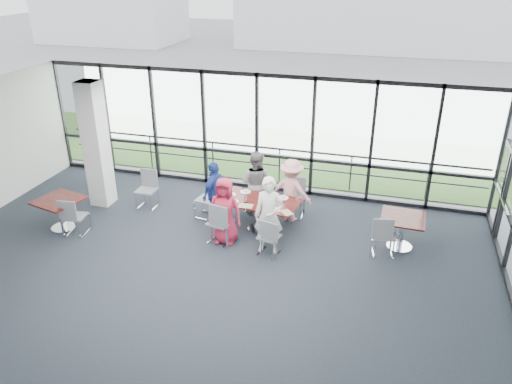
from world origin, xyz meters
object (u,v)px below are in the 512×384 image
(chair_main_fr, at_px, (295,199))
(side_table_left, at_px, (59,204))
(chair_spare_lb, at_px, (146,190))
(chair_spare_r, at_px, (384,235))
(chair_main_fl, at_px, (254,194))
(chair_main_nr, at_px, (269,237))
(chair_spare_la, at_px, (75,216))
(chair_main_end, at_px, (207,199))
(diner_far_right, at_px, (291,191))
(diner_near_left, at_px, (225,211))
(side_table_right, at_px, (403,221))
(diner_near_right, at_px, (269,216))
(main_table, at_px, (260,206))
(chair_main_nl, at_px, (220,222))
(structural_column, at_px, (96,145))
(diner_end, at_px, (215,192))
(diner_far_left, at_px, (256,183))

(chair_main_fr, bearing_deg, side_table_left, 22.48)
(chair_spare_lb, height_order, chair_spare_r, chair_spare_lb)
(chair_main_fr, bearing_deg, chair_main_fl, -1.45)
(chair_main_nr, relative_size, chair_spare_la, 0.94)
(chair_main_end, distance_m, chair_spare_r, 4.30)
(diner_far_right, relative_size, chair_main_nr, 1.84)
(diner_near_left, xyz_separation_m, chair_main_nr, (1.08, -0.24, -0.35))
(side_table_left, height_order, chair_main_end, chair_main_end)
(side_table_right, bearing_deg, chair_spare_lb, 178.03)
(side_table_left, height_order, chair_main_nr, chair_main_nr)
(side_table_right, bearing_deg, chair_spare_r, -131.72)
(chair_main_nr, bearing_deg, diner_near_left, -178.44)
(side_table_left, distance_m, diner_near_right, 4.97)
(side_table_right, xyz_separation_m, chair_main_fr, (-2.56, 0.82, -0.17))
(chair_main_end, bearing_deg, diner_far_right, 110.73)
(main_table, xyz_separation_m, chair_main_nl, (-0.69, -0.81, -0.12))
(structural_column, bearing_deg, chair_main_nr, -14.40)
(diner_near_left, distance_m, chair_spare_r, 3.48)
(chair_main_nl, relative_size, chair_main_fl, 1.10)
(side_table_right, distance_m, diner_end, 4.34)
(side_table_left, relative_size, side_table_right, 1.19)
(structural_column, xyz_separation_m, diner_end, (3.17, -0.12, -0.83))
(side_table_left, distance_m, diner_end, 3.63)
(diner_end, bearing_deg, side_table_right, 105.03)
(side_table_left, distance_m, chair_spare_r, 7.41)
(diner_far_right, height_order, chair_spare_la, diner_far_right)
(diner_near_left, relative_size, diner_far_left, 0.95)
(diner_near_right, bearing_deg, chair_main_fr, 77.92)
(side_table_right, distance_m, diner_near_right, 2.92)
(diner_near_left, height_order, diner_end, diner_near_left)
(diner_far_left, bearing_deg, chair_main_fl, -49.15)
(structural_column, xyz_separation_m, chair_main_nl, (3.62, -1.04, -1.11))
(diner_near_left, height_order, chair_main_fl, diner_near_left)
(structural_column, relative_size, chair_spare_lb, 3.33)
(diner_near_left, bearing_deg, main_table, 50.52)
(structural_column, bearing_deg, chair_spare_la, -79.43)
(chair_spare_r, bearing_deg, chair_main_nr, -174.99)
(chair_main_nr, distance_m, chair_spare_lb, 3.79)
(side_table_left, height_order, chair_main_fl, chair_main_fl)
(diner_far_right, distance_m, chair_main_end, 2.07)
(side_table_left, distance_m, chair_main_fl, 4.63)
(chair_main_nl, height_order, chair_spare_r, chair_main_nl)
(diner_end, distance_m, chair_spare_lb, 1.97)
(side_table_left, distance_m, diner_far_left, 4.65)
(diner_far_right, distance_m, chair_spare_la, 5.05)
(chair_spare_la, height_order, chair_spare_lb, chair_spare_lb)
(side_table_right, distance_m, chair_spare_r, 0.56)
(diner_end, xyz_separation_m, chair_main_nl, (0.44, -0.91, -0.28))
(diner_far_left, distance_m, chair_spare_lb, 2.82)
(chair_spare_r, bearing_deg, chair_spare_la, 177.67)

